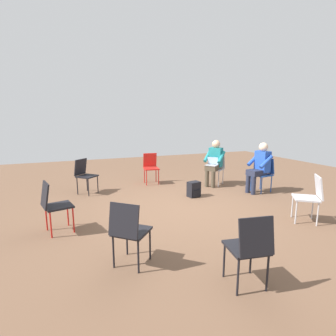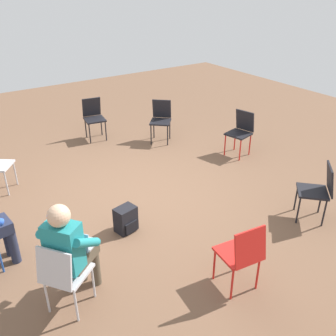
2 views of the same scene
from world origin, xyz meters
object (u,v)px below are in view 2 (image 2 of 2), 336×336
Objects in this scene: chair_west at (242,253)px; backpack_near_laptop_user at (126,221)px; chair_east at (94,116)px; chair_northwest at (63,273)px; person_with_laptop at (70,247)px; chair_south at (241,130)px; chair_southeast at (161,118)px; chair_southwest at (319,188)px.

chair_west is 2.36× the size of backpack_near_laptop_user.
chair_west and chair_east have the same top height.
chair_northwest is 1.00× the size of chair_west.
person_with_laptop reaches higher than chair_east.
chair_south is at bearing 76.60° from person_with_laptop.
chair_northwest is at bearing 71.64° from chair_east.
chair_southeast is at bearing 18.62° from chair_south.
chair_southwest is 2.28m from chair_south.
person_with_laptop is at bearing 127.85° from chair_southwest.
chair_south is (1.80, -4.14, 0.00)m from chair_northwest.
backpack_near_laptop_user is (0.86, -1.15, -0.34)m from chair_northwest.
chair_southeast is at bearing 98.21° from chair_northwest.
backpack_near_laptop_user is (1.25, 2.35, -0.34)m from chair_southwest.
chair_northwest reaches higher than backpack_near_laptop_user.
chair_west is 1.78m from person_with_laptop.
chair_south and chair_east have the same top height.
chair_east is 4.50m from person_with_laptop.
chair_west is at bearing 110.25° from chair_southeast.
chair_west is 3.56m from chair_south.
chair_south is 0.69× the size of person_with_laptop.
chair_northwest is 2.36× the size of backpack_near_laptop_user.
chair_south is at bearing 29.77° from chair_southwest.
chair_south is (-1.41, -0.88, 0.00)m from chair_southeast.
chair_northwest is at bearing 129.80° from chair_southwest.
backpack_near_laptop_user is (0.76, -1.01, -0.53)m from person_with_laptop.
chair_northwest and chair_west have the same top height.
chair_west is at bearing 147.99° from chair_southwest.
backpack_near_laptop_user is at bearing 94.03° from chair_south.
chair_southeast is 3.18m from backpack_near_laptop_user.
chair_east is at bearing 116.75° from person_with_laptop.
person_with_laptop is (-1.70, 4.00, 0.20)m from chair_south.
chair_east is (4.11, -2.17, 0.00)m from chair_northwest.
chair_southwest and chair_south have the same top height.
person_with_laptop is (-3.11, 3.12, 0.20)m from chair_southeast.
chair_south is at bearing 77.10° from chair_northwest.
chair_south is 3.15m from backpack_near_laptop_user.
chair_southeast is 1.00× the size of chair_east.
backpack_near_laptop_user is (-3.24, 1.02, -0.34)m from chair_east.
chair_south is (2.57, -2.47, 0.00)m from chair_west.
chair_west and chair_southeast have the same top height.
backpack_near_laptop_user is at bearing 82.02° from chair_east.
chair_southeast is (3.21, -3.26, 0.00)m from chair_northwest.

